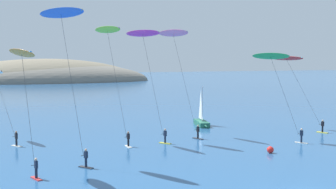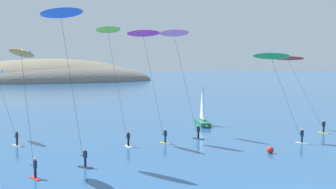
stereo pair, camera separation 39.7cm
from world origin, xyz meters
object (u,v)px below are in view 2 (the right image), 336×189
kitesurfer_lime (109,39)px  kitesurfer_blue (62,23)px  kitesurfer_green (274,64)px  kitesurfer_orange (22,62)px  kitesurfer_red (291,64)px  kitesurfer_pink (176,41)px  kitesurfer_magenta (145,42)px  marker_buoy (270,150)px  sailboat_near (203,122)px

kitesurfer_lime → kitesurfer_blue: 10.54m
kitesurfer_lime → kitesurfer_green: size_ratio=1.29×
kitesurfer_orange → kitesurfer_red: (35.72, 10.14, -0.39)m
kitesurfer_green → kitesurfer_red: bearing=39.9°
kitesurfer_lime → kitesurfer_pink: 9.04m
kitesurfer_red → kitesurfer_magenta: bearing=-178.9°
kitesurfer_red → marker_buoy: kitesurfer_red is taller
kitesurfer_lime → kitesurfer_red: kitesurfer_lime is taller
kitesurfer_pink → kitesurfer_blue: (-15.47, -9.67, 0.93)m
sailboat_near → kitesurfer_red: (10.12, -6.58, 8.26)m
kitesurfer_lime → kitesurfer_pink: (8.93, 1.46, 0.01)m
kitesurfer_orange → kitesurfer_lime: kitesurfer_lime is taller
kitesurfer_red → kitesurfer_pink: (-16.59, 1.75, 2.98)m
kitesurfer_magenta → marker_buoy: kitesurfer_magenta is taller
sailboat_near → marker_buoy: (-1.97, -18.66, -0.29)m
kitesurfer_pink → kitesurfer_blue: size_ratio=0.94×
kitesurfer_magenta → kitesurfer_lime: bearing=170.3°
kitesurfer_green → kitesurfer_red: 9.80m
kitesurfer_orange → kitesurfer_magenta: size_ratio=0.80×
kitesurfer_orange → kitesurfer_blue: size_ratio=0.74×
sailboat_near → kitesurfer_green: (2.61, -12.87, 8.44)m
kitesurfer_lime → kitesurfer_red: 25.69m
kitesurfer_pink → kitesurfer_lime: bearing=-170.7°
sailboat_near → kitesurfer_magenta: (-11.34, -6.98, 10.92)m
sailboat_near → kitesurfer_green: size_ratio=0.57×
kitesurfer_red → kitesurfer_blue: 33.26m
sailboat_near → kitesurfer_lime: bearing=-157.8°
kitesurfer_green → marker_buoy: 11.43m
sailboat_near → kitesurfer_orange: bearing=-146.8°
kitesurfer_pink → kitesurfer_magenta: bearing=-156.2°
sailboat_near → kitesurfer_lime: (-15.40, -6.29, 11.23)m
kitesurfer_orange → marker_buoy: bearing=-4.7°
kitesurfer_red → kitesurfer_orange: bearing=-164.2°
sailboat_near → kitesurfer_red: bearing=-33.0°
kitesurfer_blue → kitesurfer_magenta: bearing=35.4°
kitesurfer_blue → marker_buoy: kitesurfer_blue is taller
sailboat_near → kitesurfer_red: 14.63m
kitesurfer_lime → kitesurfer_pink: size_ratio=1.00×
kitesurfer_orange → kitesurfer_lime: 14.81m
marker_buoy → kitesurfer_green: bearing=51.7°
kitesurfer_orange → kitesurfer_pink: kitesurfer_pink is taller
kitesurfer_magenta → kitesurfer_pink: kitesurfer_pink is taller
sailboat_near → kitesurfer_magenta: size_ratio=0.46×
kitesurfer_green → sailboat_near: bearing=101.4°
kitesurfer_pink → kitesurfer_green: bearing=-41.5°
kitesurfer_green → kitesurfer_pink: bearing=138.5°
sailboat_near → kitesurfer_red: kitesurfer_red is taller
kitesurfer_blue → marker_buoy: (19.97, -4.15, -12.46)m
kitesurfer_lime → kitesurfer_blue: bearing=-128.5°
kitesurfer_magenta → kitesurfer_green: bearing=-22.9°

